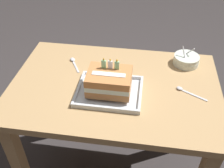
{
  "coord_description": "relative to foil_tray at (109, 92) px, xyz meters",
  "views": [
    {
      "loc": [
        0.13,
        -0.99,
        1.58
      ],
      "look_at": [
        -0.01,
        -0.03,
        0.78
      ],
      "focal_mm": 42.14,
      "sensor_mm": 36.0,
      "label": 1
    }
  ],
  "objects": [
    {
      "name": "dining_table",
      "position": [
        0.02,
        0.07,
        -0.13
      ],
      "size": [
        1.03,
        0.68,
        0.75
      ],
      "color": "tan",
      "rests_on": "ground_plane"
    },
    {
      "name": "foil_tray",
      "position": [
        0.0,
        0.0,
        0.0
      ],
      "size": [
        0.31,
        0.25,
        0.02
      ],
      "color": "silver",
      "rests_on": "dining_table"
    },
    {
      "name": "birthday_cake",
      "position": [
        -0.0,
        0.0,
        0.07
      ],
      "size": [
        0.2,
        0.16,
        0.15
      ],
      "color": "#C27C45",
      "rests_on": "foil_tray"
    },
    {
      "name": "bowl_stack",
      "position": [
        0.37,
        0.3,
        0.02
      ],
      "size": [
        0.14,
        0.14,
        0.1
      ],
      "color": "silver",
      "rests_on": "dining_table"
    },
    {
      "name": "serving_spoon_near_tray",
      "position": [
        -0.24,
        0.23,
        -0.0
      ],
      "size": [
        0.09,
        0.13,
        0.01
      ],
      "color": "silver",
      "rests_on": "dining_table"
    },
    {
      "name": "serving_spoon_by_bowls",
      "position": [
        0.35,
        0.07,
        -0.0
      ],
      "size": [
        0.14,
        0.09,
        0.01
      ],
      "color": "silver",
      "rests_on": "dining_table"
    }
  ]
}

